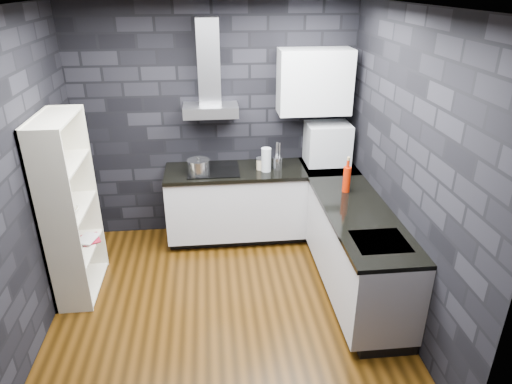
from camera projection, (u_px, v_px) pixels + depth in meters
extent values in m
plane|color=#3D2309|center=(225.00, 307.00, 4.40)|extent=(3.20, 3.20, 0.00)
plane|color=white|center=(214.00, 6.00, 3.26)|extent=(3.20, 3.20, 0.00)
cube|color=black|center=(216.00, 124.00, 5.29)|extent=(3.20, 0.05, 2.70)
cube|color=black|center=(231.00, 302.00, 2.37)|extent=(3.20, 0.05, 2.70)
cube|color=black|center=(19.00, 187.00, 3.68)|extent=(0.05, 3.20, 2.70)
cube|color=black|center=(406.00, 171.00, 3.98)|extent=(0.05, 3.20, 2.70)
cube|color=black|center=(261.00, 231.00, 5.64)|extent=(2.18, 0.50, 0.10)
cube|color=black|center=(357.00, 287.00, 4.60)|extent=(0.50, 1.78, 0.10)
cube|color=silver|center=(261.00, 201.00, 5.42)|extent=(2.20, 0.60, 0.76)
cube|color=silver|center=(357.00, 251.00, 4.41)|extent=(0.60, 1.80, 0.76)
cube|color=black|center=(261.00, 170.00, 5.24)|extent=(2.20, 0.62, 0.04)
cube|color=black|center=(360.00, 215.00, 4.24)|extent=(0.62, 1.80, 0.04)
cube|color=black|center=(329.00, 167.00, 5.32)|extent=(0.62, 0.62, 0.04)
cube|color=#AEAEB3|center=(211.00, 110.00, 5.03)|extent=(0.60, 0.34, 0.12)
cube|color=#AEAEB3|center=(209.00, 62.00, 4.87)|extent=(0.24, 0.20, 0.90)
cube|color=silver|center=(315.00, 82.00, 5.01)|extent=(0.80, 0.35, 0.70)
cube|color=black|center=(213.00, 170.00, 5.19)|extent=(0.58, 0.50, 0.01)
cube|color=#AEAEB3|center=(380.00, 242.00, 3.79)|extent=(0.44, 0.40, 0.01)
cylinder|color=silver|center=(199.00, 167.00, 5.05)|extent=(0.31, 0.31, 0.14)
cylinder|color=#B6BCC2|center=(266.00, 160.00, 5.11)|extent=(0.14, 0.14, 0.27)
cylinder|color=tan|center=(261.00, 164.00, 5.19)|extent=(0.10, 0.10, 0.12)
cylinder|color=silver|center=(277.00, 163.00, 5.19)|extent=(0.12, 0.12, 0.14)
cube|color=#B8BBBF|center=(327.00, 144.00, 5.31)|extent=(0.50, 0.39, 0.50)
cylinder|color=#AC1E05|center=(347.00, 179.00, 4.61)|extent=(0.08, 0.08, 0.27)
cube|color=beige|center=(70.00, 209.00, 4.31)|extent=(0.60, 0.87, 1.80)
imported|color=white|center=(66.00, 212.00, 4.18)|extent=(0.26, 0.26, 0.06)
imported|color=maroon|center=(80.00, 232.00, 4.56)|extent=(0.16, 0.08, 0.23)
imported|color=#B2B2B2|center=(79.00, 229.00, 4.58)|extent=(0.17, 0.07, 0.23)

